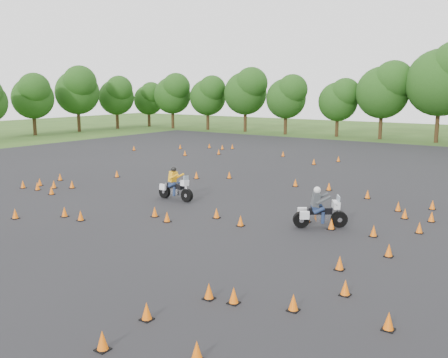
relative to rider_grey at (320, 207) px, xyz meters
name	(u,v)px	position (x,y,z in m)	size (l,w,h in m)	color
ground	(174,218)	(-6.15, -2.29, -0.90)	(140.00, 140.00, 0.00)	#2D5119
asphalt_pad	(244,195)	(-6.15, 3.71, -0.90)	(62.00, 62.00, 0.00)	black
traffic_cones	(241,193)	(-5.99, 3.16, -0.67)	(36.58, 33.55, 0.45)	#FF680A
rider_grey	(320,207)	(0.00, 0.00, 0.00)	(2.33, 0.72, 1.80)	#383C3F
rider_yellow	(175,184)	(-8.48, 0.54, -0.02)	(2.27, 0.70, 1.76)	#F5A615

